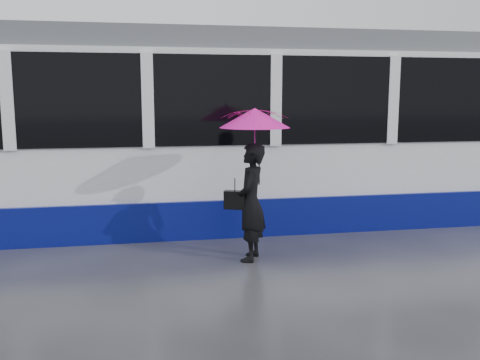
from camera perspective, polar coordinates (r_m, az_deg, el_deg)
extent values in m
plane|color=#27272C|center=(7.52, 1.09, -8.63)|extent=(90.00, 90.00, 0.00)
cube|color=#3F3D38|center=(9.20, -1.21, -5.27)|extent=(34.00, 0.07, 0.02)
cube|color=#3F3D38|center=(10.58, -2.51, -3.39)|extent=(34.00, 0.07, 0.02)
cube|color=white|center=(10.62, 15.30, 4.62)|extent=(24.00, 2.40, 2.95)
cube|color=navy|center=(10.77, 15.04, -1.84)|extent=(24.00, 2.56, 0.62)
cube|color=black|center=(10.59, 15.45, 8.26)|extent=(23.00, 2.48, 1.40)
cube|color=#585B5F|center=(10.63, 15.68, 13.52)|extent=(23.60, 2.20, 0.35)
imported|color=black|center=(7.38, 1.16, -2.40)|extent=(0.59, 0.70, 1.64)
imported|color=#FB159F|center=(7.27, 1.57, 4.63)|extent=(1.17, 1.18, 0.82)
cone|color=#FB159F|center=(7.25, 1.58, 6.65)|extent=(1.25, 1.25, 0.27)
cylinder|color=black|center=(7.25, 1.58, 7.86)|extent=(0.01, 0.01, 0.06)
cylinder|color=black|center=(7.33, 2.07, 2.26)|extent=(0.02, 0.02, 0.72)
cube|color=black|center=(7.35, -0.55, -2.13)|extent=(0.32, 0.23, 0.25)
cylinder|color=black|center=(7.31, -0.55, -0.47)|extent=(0.01, 0.01, 0.18)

